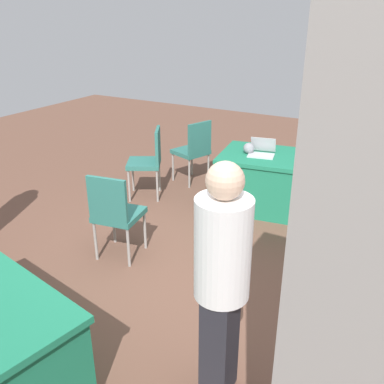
{
  "coord_description": "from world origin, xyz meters",
  "views": [
    {
      "loc": [
        -1.83,
        2.79,
        2.41
      ],
      "look_at": [
        -0.13,
        -0.26,
        0.9
      ],
      "focal_mm": 39.4,
      "sensor_mm": 36.0,
      "label": 1
    }
  ],
  "objects_px": {
    "laptop_silver": "(262,152)",
    "chair_aisle": "(149,158)",
    "chair_tucked_left": "(115,211)",
    "scissors_red": "(309,157)",
    "table_foreground": "(276,182)",
    "chair_near_front": "(194,148)",
    "person_presenter": "(222,277)",
    "yarn_ball": "(249,148)"
  },
  "relations": [
    {
      "from": "laptop_silver",
      "to": "chair_aisle",
      "type": "bearing_deg",
      "value": 3.97
    },
    {
      "from": "chair_tucked_left",
      "to": "scissors_red",
      "type": "bearing_deg",
      "value": 47.17
    },
    {
      "from": "table_foreground",
      "to": "chair_near_front",
      "type": "relative_size",
      "value": 1.64
    },
    {
      "from": "person_presenter",
      "to": "scissors_red",
      "type": "xyz_separation_m",
      "value": [
        0.29,
        -3.12,
        -0.2
      ]
    },
    {
      "from": "chair_tucked_left",
      "to": "person_presenter",
      "type": "distance_m",
      "value": 1.99
    },
    {
      "from": "chair_near_front",
      "to": "chair_aisle",
      "type": "distance_m",
      "value": 0.8
    },
    {
      "from": "chair_near_front",
      "to": "laptop_silver",
      "type": "height_order",
      "value": "chair_near_front"
    },
    {
      "from": "person_presenter",
      "to": "scissors_red",
      "type": "distance_m",
      "value": 3.14
    },
    {
      "from": "yarn_ball",
      "to": "scissors_red",
      "type": "distance_m",
      "value": 0.75
    },
    {
      "from": "chair_tucked_left",
      "to": "yarn_ball",
      "type": "height_order",
      "value": "chair_tucked_left"
    },
    {
      "from": "scissors_red",
      "to": "chair_near_front",
      "type": "bearing_deg",
      "value": -126.95
    },
    {
      "from": "table_foreground",
      "to": "yarn_ball",
      "type": "bearing_deg",
      "value": 14.56
    },
    {
      "from": "chair_near_front",
      "to": "chair_aisle",
      "type": "relative_size",
      "value": 0.98
    },
    {
      "from": "chair_tucked_left",
      "to": "yarn_ball",
      "type": "relative_size",
      "value": 6.83
    },
    {
      "from": "table_foreground",
      "to": "laptop_silver",
      "type": "height_order",
      "value": "laptop_silver"
    },
    {
      "from": "laptop_silver",
      "to": "yarn_ball",
      "type": "distance_m",
      "value": 0.17
    },
    {
      "from": "chair_aisle",
      "to": "yarn_ball",
      "type": "distance_m",
      "value": 1.36
    },
    {
      "from": "chair_tucked_left",
      "to": "person_presenter",
      "type": "relative_size",
      "value": 0.57
    },
    {
      "from": "person_presenter",
      "to": "chair_aisle",
      "type": "bearing_deg",
      "value": -142.99
    },
    {
      "from": "chair_aisle",
      "to": "chair_tucked_left",
      "type": "bearing_deg",
      "value": 173.29
    },
    {
      "from": "chair_aisle",
      "to": "laptop_silver",
      "type": "xyz_separation_m",
      "value": [
        -1.45,
        -0.41,
        0.2
      ]
    },
    {
      "from": "table_foreground",
      "to": "person_presenter",
      "type": "relative_size",
      "value": 0.93
    },
    {
      "from": "chair_near_front",
      "to": "yarn_ball",
      "type": "distance_m",
      "value": 1.09
    },
    {
      "from": "chair_tucked_left",
      "to": "laptop_silver",
      "type": "xyz_separation_m",
      "value": [
        -0.84,
        -1.89,
        0.22
      ]
    },
    {
      "from": "chair_near_front",
      "to": "chair_tucked_left",
      "type": "height_order",
      "value": "same"
    },
    {
      "from": "laptop_silver",
      "to": "scissors_red",
      "type": "height_order",
      "value": "laptop_silver"
    },
    {
      "from": "person_presenter",
      "to": "chair_tucked_left",
      "type": "bearing_deg",
      "value": -126.73
    },
    {
      "from": "chair_tucked_left",
      "to": "chair_aisle",
      "type": "height_order",
      "value": "chair_aisle"
    },
    {
      "from": "scissors_red",
      "to": "chair_tucked_left",
      "type": "bearing_deg",
      "value": -65.88
    },
    {
      "from": "laptop_silver",
      "to": "chair_near_front",
      "type": "bearing_deg",
      "value": -28.04
    },
    {
      "from": "laptop_silver",
      "to": "yarn_ball",
      "type": "relative_size",
      "value": 2.67
    },
    {
      "from": "chair_near_front",
      "to": "laptop_silver",
      "type": "bearing_deg",
      "value": -86.41
    },
    {
      "from": "table_foreground",
      "to": "laptop_silver",
      "type": "distance_m",
      "value": 0.45
    },
    {
      "from": "chair_near_front",
      "to": "scissors_red",
      "type": "relative_size",
      "value": 5.27
    },
    {
      "from": "chair_tucked_left",
      "to": "table_foreground",
      "type": "bearing_deg",
      "value": 52.77
    },
    {
      "from": "laptop_silver",
      "to": "scissors_red",
      "type": "bearing_deg",
      "value": -171.03
    },
    {
      "from": "chair_tucked_left",
      "to": "laptop_silver",
      "type": "height_order",
      "value": "chair_tucked_left"
    },
    {
      "from": "chair_near_front",
      "to": "yarn_ball",
      "type": "xyz_separation_m",
      "value": [
        -1.0,
        0.36,
        0.25
      ]
    },
    {
      "from": "chair_aisle",
      "to": "person_presenter",
      "type": "distance_m",
      "value": 3.4
    },
    {
      "from": "chair_aisle",
      "to": "scissors_red",
      "type": "bearing_deg",
      "value": -101.82
    },
    {
      "from": "chair_aisle",
      "to": "laptop_silver",
      "type": "bearing_deg",
      "value": -103.21
    },
    {
      "from": "chair_aisle",
      "to": "yarn_ball",
      "type": "xyz_separation_m",
      "value": [
        -1.28,
        -0.39,
        0.23
      ]
    }
  ]
}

